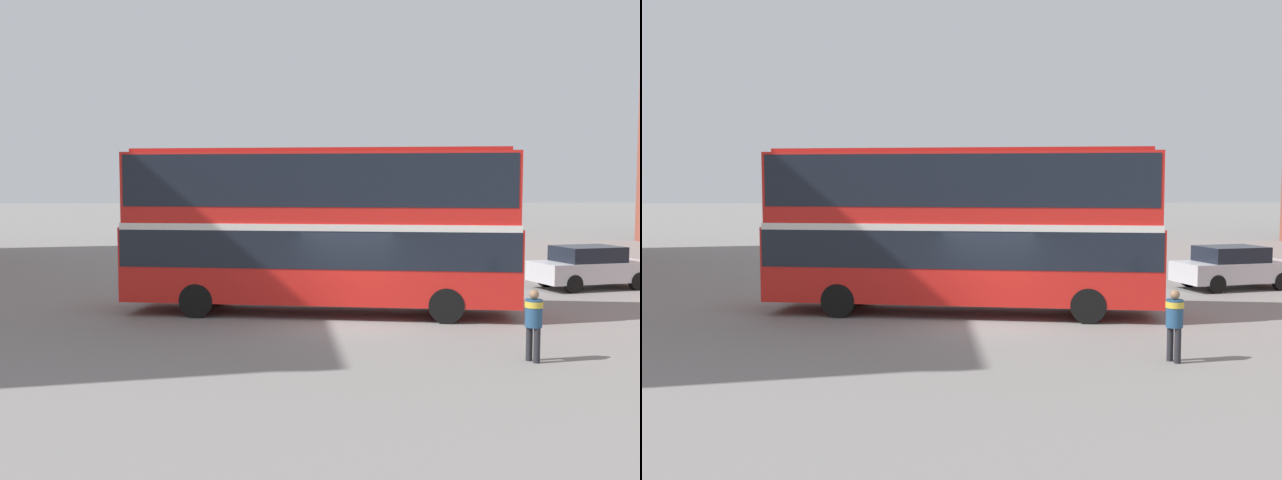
{
  "view_description": "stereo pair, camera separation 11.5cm",
  "coord_description": "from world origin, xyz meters",
  "views": [
    {
      "loc": [
        -1.96,
        -20.06,
        3.91
      ],
      "look_at": [
        -0.64,
        1.97,
        2.19
      ],
      "focal_mm": 42.0,
      "sensor_mm": 36.0,
      "label": 1
    },
    {
      "loc": [
        -1.84,
        -20.07,
        3.91
      ],
      "look_at": [
        -0.64,
        1.97,
        2.19
      ],
      "focal_mm": 42.0,
      "sensor_mm": 36.0,
      "label": 2
    }
  ],
  "objects": [
    {
      "name": "ground_plane",
      "position": [
        0.0,
        0.0,
        0.0
      ],
      "size": [
        240.0,
        240.0,
        0.0
      ],
      "primitive_type": "plane",
      "color": "gray"
    },
    {
      "name": "double_decker_bus",
      "position": [
        -0.64,
        1.97,
        2.78
      ],
      "size": [
        11.75,
        4.66,
        4.87
      ],
      "rotation": [
        0.0,
        0.0,
        -0.19
      ],
      "color": "red",
      "rests_on": "ground_plane"
    },
    {
      "name": "parked_car_side_street",
      "position": [
        9.58,
        6.55,
        0.79
      ],
      "size": [
        4.64,
        2.8,
        1.57
      ],
      "rotation": [
        0.0,
        0.0,
        0.22
      ],
      "color": "silver",
      "rests_on": "ground_plane"
    },
    {
      "name": "parked_car_kerb_near",
      "position": [
        -3.41,
        13.22,
        0.78
      ],
      "size": [
        4.3,
        2.52,
        1.55
      ],
      "rotation": [
        0.0,
        0.0,
        3.31
      ],
      "color": "black",
      "rests_on": "ground_plane"
    },
    {
      "name": "parked_car_kerb_far",
      "position": [
        3.86,
        12.6,
        0.84
      ],
      "size": [
        4.75,
        2.37,
        1.7
      ],
      "rotation": [
        0.0,
        0.0,
        -0.15
      ],
      "color": "silver",
      "rests_on": "ground_plane"
    },
    {
      "name": "pedestrian_foreground",
      "position": [
        3.63,
        -4.35,
        0.97
      ],
      "size": [
        0.51,
        0.51,
        1.58
      ],
      "rotation": [
        0.0,
        0.0,
        3.53
      ],
      "color": "#232328",
      "rests_on": "ground_plane"
    }
  ]
}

